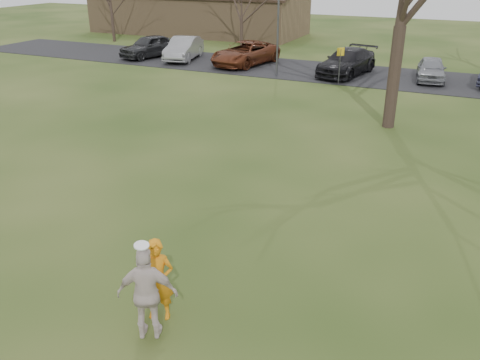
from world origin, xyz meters
The scene contains 13 objects.
ground centered at (0.00, 0.00, 0.00)m, with size 120.00×120.00×0.00m, color #1E380F.
parking_strip centered at (0.00, 25.00, 0.02)m, with size 62.00×6.50×0.04m, color black.
player_defender centered at (-0.02, 0.17, 0.88)m, with size 0.64×0.42×1.76m, color orange.
car_0 centered at (-16.70, 24.65, 0.83)m, with size 1.86×4.63×1.58m, color #28292B.
car_1 centered at (-13.93, 24.83, 0.82)m, with size 1.66×4.76×1.57m, color gray.
car_2 centered at (-9.20, 24.94, 0.81)m, with size 2.56×5.55×1.54m, color #622B17.
car_3 centered at (-2.20, 24.66, 0.82)m, with size 2.17×5.35×1.55m, color black.
car_4 centered at (2.71, 25.10, 0.71)m, with size 1.58×3.92×1.34m, color gray.
catching_play centered at (0.24, -0.54, 1.10)m, with size 1.20×0.86×1.97m.
building centered at (-20.00, 38.00, 1.93)m, with size 20.60×8.50×5.14m.
lamp_post centered at (-6.00, 22.50, 3.97)m, with size 0.34×0.34×6.27m.
sign_yellow centered at (-2.00, 22.00, 1.45)m, with size 0.35×0.35×2.08m.
small_tree_row centered at (4.38, 30.06, 3.89)m, with size 55.00×5.90×8.50m.
Camera 1 is at (4.91, -6.72, 6.67)m, focal length 37.90 mm.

